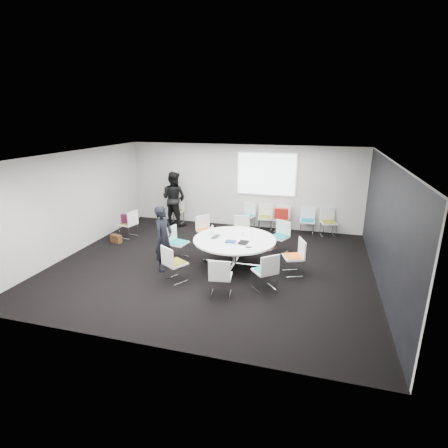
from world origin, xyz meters
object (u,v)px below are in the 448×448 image
(chair_ring_c, at_px, (242,236))
(chair_ring_a, at_px, (293,264))
(chair_ring_g, at_px, (221,284))
(person_main, at_px, (164,238))
(chair_back_a, at_px, (247,221))
(chair_spare_left, at_px, (129,229))
(maroon_bag, at_px, (128,219))
(chair_person_back, at_px, (177,216))
(conference_table, at_px, (234,246))
(chair_ring_d, at_px, (206,236))
(chair_back_e, at_px, (328,228))
(person_back, at_px, (174,199))
(laptop, at_px, (217,237))
(chair_back_b, at_px, (265,222))
(cup, at_px, (243,233))
(chair_back_d, at_px, (307,226))
(chair_ring_e, at_px, (178,249))
(chair_ring_h, at_px, (265,278))
(chair_ring_b, at_px, (279,243))
(chair_ring_f, at_px, (175,270))
(brown_bag, at_px, (116,239))
(chair_back_c, at_px, (282,224))

(chair_ring_c, bearing_deg, chair_ring_a, 116.05)
(chair_ring_g, height_order, person_main, person_main)
(chair_back_a, bearing_deg, chair_spare_left, 49.12)
(maroon_bag, bearing_deg, chair_person_back, 64.55)
(conference_table, height_order, chair_ring_d, chair_ring_d)
(chair_back_e, height_order, person_back, person_back)
(chair_ring_c, bearing_deg, laptop, 58.07)
(chair_ring_c, height_order, chair_back_b, same)
(chair_back_e, height_order, cup, chair_back_e)
(chair_back_d, bearing_deg, chair_back_b, -3.21)
(conference_table, distance_m, laptop, 0.51)
(conference_table, height_order, chair_ring_e, chair_ring_e)
(chair_ring_e, height_order, laptop, chair_ring_e)
(chair_ring_c, height_order, chair_back_a, same)
(chair_ring_d, relative_size, chair_ring_e, 1.00)
(chair_ring_e, bearing_deg, chair_ring_h, 77.12)
(chair_ring_b, relative_size, chair_spare_left, 1.00)
(person_back, height_order, laptop, person_back)
(person_back, bearing_deg, chair_back_b, -164.45)
(chair_back_e, bearing_deg, chair_back_a, -16.12)
(chair_ring_a, distance_m, cup, 1.53)
(chair_ring_d, xyz_separation_m, chair_back_a, (0.84, 1.87, 0.00))
(chair_ring_g, distance_m, chair_back_b, 4.68)
(chair_person_back, relative_size, laptop, 2.72)
(chair_ring_c, relative_size, person_main, 0.54)
(chair_ring_g, distance_m, chair_back_e, 5.18)
(chair_ring_h, xyz_separation_m, person_main, (-2.61, 0.41, 0.54))
(conference_table, xyz_separation_m, chair_ring_c, (-0.13, 1.48, -0.25))
(chair_ring_d, distance_m, maroon_bag, 2.60)
(chair_back_e, xyz_separation_m, cup, (-2.20, -2.71, 0.50))
(maroon_bag, bearing_deg, chair_ring_a, -14.09)
(chair_back_b, xyz_separation_m, chair_back_e, (2.03, -0.00, 0.00))
(chair_ring_f, bearing_deg, conference_table, 79.45)
(chair_ring_h, bearing_deg, chair_back_b, 59.19)
(chair_back_b, bearing_deg, chair_ring_f, 65.90)
(chair_back_a, distance_m, chair_person_back, 2.56)
(chair_ring_h, xyz_separation_m, person_back, (-3.86, 3.95, 0.67))
(laptop, relative_size, maroon_bag, 0.81)
(person_back, distance_m, brown_bag, 2.53)
(conference_table, distance_m, maroon_bag, 3.95)
(person_back, height_order, brown_bag, person_back)
(chair_ring_h, bearing_deg, chair_person_back, 93.21)
(conference_table, height_order, chair_back_c, chair_back_c)
(chair_ring_b, bearing_deg, brown_bag, 31.56)
(chair_spare_left, distance_m, laptop, 3.54)
(person_main, height_order, laptop, person_main)
(chair_ring_d, xyz_separation_m, chair_back_b, (1.47, 1.87, 0.00))
(chair_ring_d, xyz_separation_m, chair_back_e, (3.51, 1.87, 0.00))
(cup, bearing_deg, person_main, -149.74)
(chair_back_b, relative_size, chair_person_back, 1.00)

